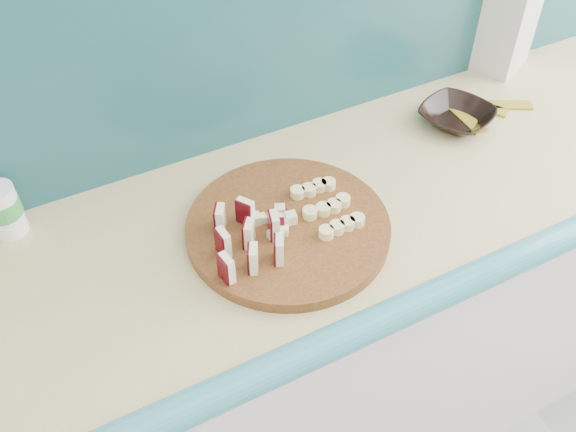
# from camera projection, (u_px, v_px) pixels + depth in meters

# --- Properties ---
(kitchen_counter) EXTENTS (2.20, 0.63, 0.91)m
(kitchen_counter) POSITION_uv_depth(u_px,v_px,m) (421.00, 288.00, 1.76)
(kitchen_counter) COLOR white
(kitchen_counter) RESTS_ON ground
(backsplash) EXTENTS (2.20, 0.02, 0.50)m
(backsplash) POSITION_uv_depth(u_px,v_px,m) (389.00, 2.00, 1.45)
(backsplash) COLOR teal
(backsplash) RESTS_ON kitchen_counter
(cutting_board) EXTENTS (0.42, 0.42, 0.03)m
(cutting_board) POSITION_uv_depth(u_px,v_px,m) (288.00, 228.00, 1.27)
(cutting_board) COLOR #451F0E
(cutting_board) RESTS_ON kitchen_counter
(apple_wedges) EXTENTS (0.14, 0.16, 0.06)m
(apple_wedges) POSITION_uv_depth(u_px,v_px,m) (246.00, 238.00, 1.19)
(apple_wedges) COLOR #F3EBC3
(apple_wedges) RESTS_ON cutting_board
(apple_chunks) EXTENTS (0.06, 0.07, 0.02)m
(apple_chunks) POSITION_uv_depth(u_px,v_px,m) (276.00, 224.00, 1.24)
(apple_chunks) COLOR beige
(apple_chunks) RESTS_ON cutting_board
(banana_slices) EXTENTS (0.11, 0.15, 0.02)m
(banana_slices) POSITION_uv_depth(u_px,v_px,m) (327.00, 207.00, 1.28)
(banana_slices) COLOR #F2E194
(banana_slices) RESTS_ON cutting_board
(brown_bowl) EXTENTS (0.22, 0.22, 0.04)m
(brown_bowl) POSITION_uv_depth(u_px,v_px,m) (456.00, 116.00, 1.52)
(brown_bowl) COLOR black
(brown_bowl) RESTS_ON kitchen_counter
(flour_bag) EXTENTS (0.18, 0.16, 0.25)m
(flour_bag) POSITION_uv_depth(u_px,v_px,m) (509.00, 22.00, 1.64)
(flour_bag) COLOR silver
(flour_bag) RESTS_ON kitchen_counter
(canister) EXTENTS (0.07, 0.07, 0.11)m
(canister) POSITION_uv_depth(u_px,v_px,m) (3.00, 209.00, 1.24)
(canister) COLOR white
(canister) RESTS_ON kitchen_counter
(banana_peel) EXTENTS (0.21, 0.18, 0.01)m
(banana_peel) POSITION_uv_depth(u_px,v_px,m) (480.00, 108.00, 1.58)
(banana_peel) COLOR gold
(banana_peel) RESTS_ON kitchen_counter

